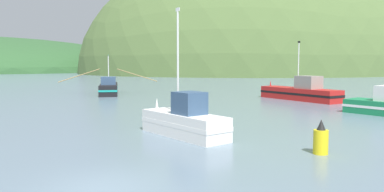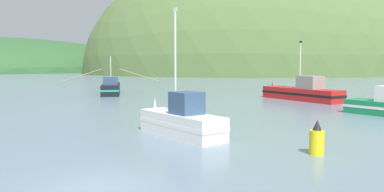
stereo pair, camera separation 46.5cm
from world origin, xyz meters
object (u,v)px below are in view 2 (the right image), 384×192
at_px(channel_buoy, 317,140).
at_px(fishing_boat_white, 182,121).
at_px(fishing_boat_black, 111,88).
at_px(fishing_boat_red, 302,92).

bearing_deg(channel_buoy, fishing_boat_white, 141.52).
bearing_deg(fishing_boat_black, channel_buoy, -163.87).
bearing_deg(fishing_boat_black, fishing_boat_red, -120.75).
relative_size(fishing_boat_red, channel_buoy, 6.26).
xyz_separation_m(fishing_boat_red, channel_buoy, (-8.68, -24.95, -0.23)).
xyz_separation_m(fishing_boat_black, fishing_boat_red, (23.17, -10.68, 0.09)).
distance_m(fishing_boat_black, fishing_boat_red, 25.51).
relative_size(fishing_boat_black, channel_buoy, 8.08).
height_order(fishing_boat_black, channel_buoy, fishing_boat_black).
height_order(fishing_boat_red, channel_buoy, fishing_boat_red).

